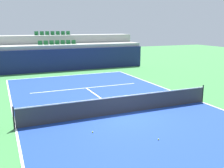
{
  "coord_description": "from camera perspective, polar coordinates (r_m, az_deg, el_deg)",
  "views": [
    {
      "loc": [
        -5.86,
        -12.14,
        4.64
      ],
      "look_at": [
        0.25,
        2.0,
        1.2
      ],
      "focal_mm": 41.96,
      "sensor_mm": 36.0,
      "label": 1
    }
  ],
  "objects": [
    {
      "name": "ground_plane",
      "position": [
        14.26,
        2.29,
        -6.42
      ],
      "size": [
        80.0,
        80.0,
        0.0
      ],
      "primitive_type": "plane",
      "color": "#387A3D"
    },
    {
      "name": "court_surface",
      "position": [
        14.25,
        2.29,
        -6.4
      ],
      "size": [
        11.0,
        24.0,
        0.01
      ],
      "primitive_type": "cube",
      "color": "navy",
      "rests_on": "ground_plane"
    },
    {
      "name": "baseline_far",
      "position": [
        25.22,
        -9.53,
        1.85
      ],
      "size": [
        11.0,
        0.1,
        0.0
      ],
      "primitive_type": "cube",
      "color": "white",
      "rests_on": "court_surface"
    },
    {
      "name": "sideline_left",
      "position": [
        13.0,
        -20.23,
        -9.09
      ],
      "size": [
        0.1,
        24.0,
        0.0
      ],
      "primitive_type": "cube",
      "color": "white",
      "rests_on": "court_surface"
    },
    {
      "name": "sideline_right",
      "position": [
        17.22,
        18.9,
        -3.7
      ],
      "size": [
        0.1,
        24.0,
        0.0
      ],
      "primitive_type": "cube",
      "color": "white",
      "rests_on": "court_surface"
    },
    {
      "name": "service_line_far",
      "position": [
        19.99,
        -5.66,
        -0.86
      ],
      "size": [
        8.26,
        0.1,
        0.0
      ],
      "primitive_type": "cube",
      "color": "white",
      "rests_on": "court_surface"
    },
    {
      "name": "centre_service_line",
      "position": [
        17.06,
        -2.37,
        -3.16
      ],
      "size": [
        0.1,
        6.4,
        0.0
      ],
      "primitive_type": "cube",
      "color": "white",
      "rests_on": "court_surface"
    },
    {
      "name": "back_wall",
      "position": [
        27.76,
        -11.03,
        5.14
      ],
      "size": [
        18.67,
        0.3,
        2.3
      ],
      "primitive_type": "cube",
      "color": "navy",
      "rests_on": "ground_plane"
    },
    {
      "name": "stands_tier_lower",
      "position": [
        29.05,
        -11.63,
        5.81
      ],
      "size": [
        18.67,
        2.4,
        2.67
      ],
      "primitive_type": "cube",
      "color": "#9E9E99",
      "rests_on": "ground_plane"
    },
    {
      "name": "stands_tier_upper",
      "position": [
        31.34,
        -12.58,
        7.09
      ],
      "size": [
        18.67,
        2.4,
        3.58
      ],
      "primitive_type": "cube",
      "color": "#9E9E99",
      "rests_on": "ground_plane"
    },
    {
      "name": "seating_row_lower",
      "position": [
        29.01,
        -11.8,
        8.69
      ],
      "size": [
        4.06,
        0.44,
        0.44
      ],
      "color": "#1E6633",
      "rests_on": "stands_tier_lower"
    },
    {
      "name": "seating_row_upper",
      "position": [
        31.32,
        -12.79,
        10.59
      ],
      "size": [
        4.06,
        0.44,
        0.44
      ],
      "color": "#1E6633",
      "rests_on": "stands_tier_upper"
    },
    {
      "name": "tennis_net",
      "position": [
        14.1,
        2.3,
        -4.46
      ],
      "size": [
        11.08,
        0.08,
        1.07
      ],
      "color": "black",
      "rests_on": "court_surface"
    },
    {
      "name": "tennis_ball_0",
      "position": [
        11.8,
        -4.24,
        -10.38
      ],
      "size": [
        0.07,
        0.07,
        0.07
      ],
      "primitive_type": "sphere",
      "color": "#CCE033",
      "rests_on": "court_surface"
    },
    {
      "name": "tennis_ball_1",
      "position": [
        11.23,
        10.08,
        -11.78
      ],
      "size": [
        0.07,
        0.07,
        0.07
      ],
      "primitive_type": "sphere",
      "color": "#CCE033",
      "rests_on": "court_surface"
    }
  ]
}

